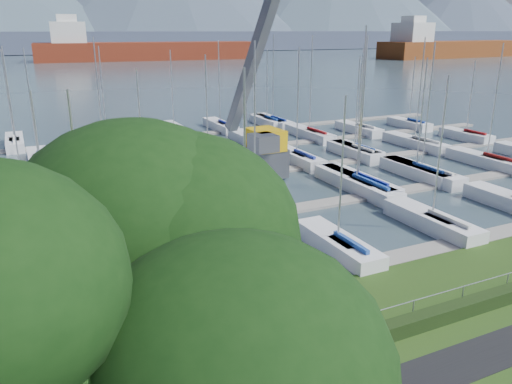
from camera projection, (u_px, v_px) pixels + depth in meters
path at (426, 377)px, 18.93m from camera, size 160.00×2.00×0.04m
water at (39, 58)px, 244.89m from camera, size 800.00×540.00×0.20m
hedge at (382, 333)px, 21.06m from camera, size 80.00×0.70×0.70m
fence at (378, 311)px, 21.14m from camera, size 80.00×0.04×0.04m
foothill at (31, 42)px, 303.02m from camera, size 900.00×80.00×12.00m
docks at (188, 182)px, 43.90m from camera, size 90.00×41.60×0.25m
tree at (133, 321)px, 8.36m from camera, size 8.63×8.99×11.51m
crane at (264, 114)px, 45.02m from camera, size 5.75×13.23×22.35m
cargo_ship_mid at (140, 51)px, 224.53m from camera, size 98.42×25.30×21.50m
cargo_ship_east at (450, 49)px, 247.90m from camera, size 90.62×25.03×21.50m
sailboat_fleet at (169, 116)px, 43.57m from camera, size 75.81×49.32×13.46m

